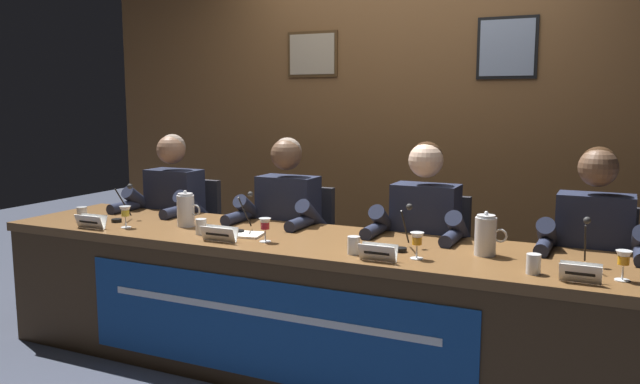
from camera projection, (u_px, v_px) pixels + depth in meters
ground_plane at (320, 370)px, 3.46m from camera, size 12.00×12.00×0.00m
wall_back_panelled at (405, 120)px, 4.51m from camera, size 4.97×0.14×2.60m
conference_table at (310, 286)px, 3.28m from camera, size 3.77×0.78×0.72m
chair_far_left at (187, 247)px, 4.46m from camera, size 0.44×0.45×0.89m
panelist_far_left at (167, 212)px, 4.24m from camera, size 0.51×0.48×1.22m
nameplate_far_left at (91, 222)px, 3.62m from camera, size 0.19×0.06×0.08m
juice_glass_far_left at (125, 213)px, 3.64m from camera, size 0.06×0.06×0.12m
water_cup_far_left at (82, 215)px, 3.85m from camera, size 0.06×0.06×0.08m
microphone_far_left at (121, 209)px, 3.84m from camera, size 0.06×0.17×0.22m
chair_center_left at (297, 260)px, 4.09m from camera, size 0.44×0.45×0.89m
panelist_center_left at (282, 223)px, 3.87m from camera, size 0.51×0.48×1.22m
nameplate_center_left at (219, 234)px, 3.29m from camera, size 0.20×0.06×0.08m
juice_glass_center_left at (265, 225)px, 3.28m from camera, size 0.06×0.06×0.12m
water_cup_center_left at (201, 227)px, 3.47m from camera, size 0.06×0.06×0.08m
microphone_center_left at (243, 219)px, 3.52m from camera, size 0.06×0.17×0.22m
chair_center_right at (430, 276)px, 3.72m from camera, size 0.44×0.45×0.89m
panelist_center_right at (421, 236)px, 3.50m from camera, size 0.51×0.48×1.22m
nameplate_center_right at (378, 252)px, 2.89m from camera, size 0.17×0.06×0.08m
juice_glass_center_right at (417, 241)px, 2.93m from camera, size 0.06×0.06×0.12m
water_cup_center_right at (354, 246)px, 3.03m from camera, size 0.06×0.06×0.08m
microphone_center_right at (404, 235)px, 3.10m from camera, size 0.06×0.17×0.22m
chair_far_right at (591, 295)px, 3.35m from camera, size 0.44×0.45×0.89m
panelist_far_right at (592, 252)px, 3.13m from camera, size 0.51×0.48×1.22m
nameplate_far_right at (580, 273)px, 2.55m from camera, size 0.16×0.06×0.08m
juice_glass_far_right at (624, 260)px, 2.57m from camera, size 0.06×0.06×0.12m
water_cup_far_right at (533, 265)px, 2.68m from camera, size 0.06×0.06×0.08m
microphone_far_right at (584, 253)px, 2.75m from camera, size 0.06×0.17×0.22m
water_pitcher_left_side at (186, 210)px, 3.68m from camera, size 0.15×0.10×0.21m
water_pitcher_right_side at (486, 235)px, 3.00m from camera, size 0.15×0.10×0.21m
document_stack_center_left at (243, 234)px, 3.44m from camera, size 0.23×0.19×0.01m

